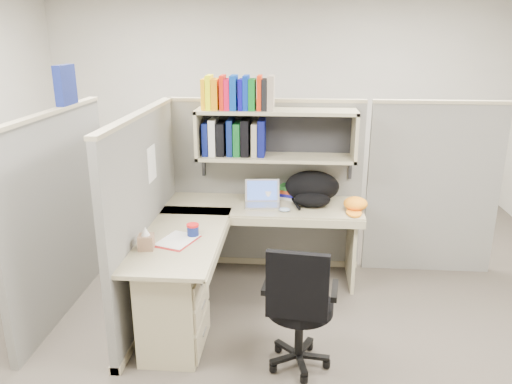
# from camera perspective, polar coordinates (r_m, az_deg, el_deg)

# --- Properties ---
(ground) EXTENTS (6.00, 6.00, 0.00)m
(ground) POSITION_cam_1_polar(r_m,az_deg,el_deg) (4.25, 0.28, -13.37)
(ground) COLOR #332D27
(ground) RESTS_ON ground
(room_shell) EXTENTS (6.00, 6.00, 6.00)m
(room_shell) POSITION_cam_1_polar(r_m,az_deg,el_deg) (3.68, 0.32, 8.76)
(room_shell) COLOR #A7A397
(room_shell) RESTS_ON ground
(cubicle) EXTENTS (3.79, 1.84, 1.95)m
(cubicle) POSITION_cam_1_polar(r_m,az_deg,el_deg) (4.32, -4.11, 0.39)
(cubicle) COLOR #5D5D58
(cubicle) RESTS_ON ground
(desk) EXTENTS (1.74, 1.75, 0.73)m
(desk) POSITION_cam_1_polar(r_m,az_deg,el_deg) (3.83, -6.21, -9.62)
(desk) COLOR gray
(desk) RESTS_ON ground
(laptop) EXTENTS (0.34, 0.34, 0.22)m
(laptop) POSITION_cam_1_polar(r_m,az_deg,el_deg) (4.39, 0.75, -0.21)
(laptop) COLOR #ABAAAF
(laptop) RESTS_ON desk
(backpack) EXTENTS (0.51, 0.41, 0.29)m
(backpack) POSITION_cam_1_polar(r_m,az_deg,el_deg) (4.46, 6.46, 0.40)
(backpack) COLOR black
(backpack) RESTS_ON desk
(orange_cap) EXTENTS (0.25, 0.28, 0.11)m
(orange_cap) POSITION_cam_1_polar(r_m,az_deg,el_deg) (4.39, 11.31, -1.31)
(orange_cap) COLOR orange
(orange_cap) RESTS_ON desk
(snack_canister) EXTENTS (0.09, 0.09, 0.09)m
(snack_canister) POSITION_cam_1_polar(r_m,az_deg,el_deg) (3.80, -7.23, -4.29)
(snack_canister) COLOR navy
(snack_canister) RESTS_ON desk
(tissue_box) EXTENTS (0.12, 0.12, 0.17)m
(tissue_box) POSITION_cam_1_polar(r_m,az_deg,el_deg) (3.61, -12.48, -5.16)
(tissue_box) COLOR #926D52
(tissue_box) RESTS_ON desk
(mouse) EXTENTS (0.11, 0.09, 0.04)m
(mouse) POSITION_cam_1_polar(r_m,az_deg,el_deg) (4.28, 3.27, -2.03)
(mouse) COLOR #91ACCE
(mouse) RESTS_ON desk
(paper_cup) EXTENTS (0.09, 0.09, 0.10)m
(paper_cup) POSITION_cam_1_polar(r_m,az_deg,el_deg) (4.52, 1.39, -0.46)
(paper_cup) COLOR silver
(paper_cup) RESTS_ON desk
(book_stack) EXTENTS (0.26, 0.29, 0.12)m
(book_stack) POSITION_cam_1_polar(r_m,az_deg,el_deg) (4.66, 3.82, 0.17)
(book_stack) COLOR gray
(book_stack) RESTS_ON desk
(loose_paper) EXTENTS (0.31, 0.36, 0.00)m
(loose_paper) POSITION_cam_1_polar(r_m,az_deg,el_deg) (3.75, -8.97, -5.41)
(loose_paper) COLOR silver
(loose_paper) RESTS_ON desk
(task_chair) EXTENTS (0.51, 0.47, 0.94)m
(task_chair) POSITION_cam_1_polar(r_m,az_deg,el_deg) (3.45, 4.89, -15.04)
(task_chair) COLOR black
(task_chair) RESTS_ON ground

